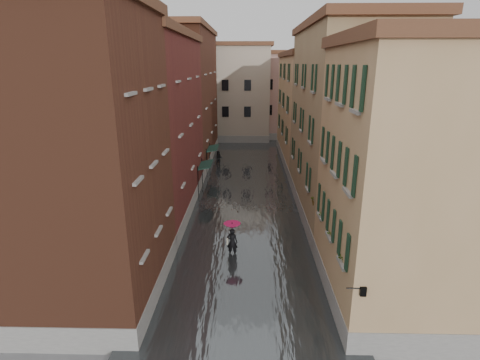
# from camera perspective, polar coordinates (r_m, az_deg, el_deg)

# --- Properties ---
(ground) EXTENTS (120.00, 120.00, 0.00)m
(ground) POSITION_cam_1_polar(r_m,az_deg,el_deg) (20.75, 0.59, -14.00)
(ground) COLOR #58585B
(ground) RESTS_ON ground
(floodwater) EXTENTS (10.00, 60.00, 0.20)m
(floodwater) POSITION_cam_1_polar(r_m,az_deg,el_deg) (32.53, 0.92, -1.83)
(floodwater) COLOR #3F4346
(floodwater) RESTS_ON ground
(building_left_near) EXTENTS (6.00, 8.00, 13.00)m
(building_left_near) POSITION_cam_1_polar(r_m,az_deg,el_deg) (17.82, -22.58, 2.05)
(building_left_near) COLOR brown
(building_left_near) RESTS_ON ground
(building_left_mid) EXTENTS (6.00, 14.00, 12.50)m
(building_left_mid) POSITION_cam_1_polar(r_m,az_deg,el_deg) (28.04, -13.67, 7.55)
(building_left_mid) COLOR maroon
(building_left_mid) RESTS_ON ground
(building_left_far) EXTENTS (6.00, 16.00, 14.00)m
(building_left_far) POSITION_cam_1_polar(r_m,az_deg,el_deg) (42.50, -8.59, 12.06)
(building_left_far) COLOR brown
(building_left_far) RESTS_ON ground
(building_right_near) EXTENTS (6.00, 8.00, 11.50)m
(building_right_near) POSITION_cam_1_polar(r_m,az_deg,el_deg) (17.85, 23.65, -0.58)
(building_right_near) COLOR tan
(building_right_near) RESTS_ON ground
(building_right_mid) EXTENTS (6.00, 14.00, 13.00)m
(building_right_mid) POSITION_cam_1_polar(r_m,az_deg,el_deg) (27.89, 15.59, 7.87)
(building_right_mid) COLOR #96805B
(building_right_mid) RESTS_ON ground
(building_right_far) EXTENTS (6.00, 16.00, 11.50)m
(building_right_far) POSITION_cam_1_polar(r_m,az_deg,el_deg) (42.56, 10.71, 10.27)
(building_right_far) COLOR tan
(building_right_far) RESTS_ON ground
(building_end_cream) EXTENTS (12.00, 9.00, 13.00)m
(building_end_cream) POSITION_cam_1_polar(r_m,az_deg,el_deg) (55.97, -1.97, 12.96)
(building_end_cream) COLOR #B2A08E
(building_end_cream) RESTS_ON ground
(building_end_pink) EXTENTS (10.00, 9.00, 12.00)m
(building_end_pink) POSITION_cam_1_polar(r_m,az_deg,el_deg) (58.20, 7.25, 12.51)
(building_end_pink) COLOR tan
(building_end_pink) RESTS_ON ground
(awning_near) EXTENTS (1.09, 2.83, 2.80)m
(awning_near) POSITION_cam_1_polar(r_m,az_deg,el_deg) (32.02, -5.32, 2.21)
(awning_near) COLOR #142D24
(awning_near) RESTS_ON ground
(awning_far) EXTENTS (1.09, 3.02, 2.80)m
(awning_far) POSITION_cam_1_polar(r_m,az_deg,el_deg) (38.30, -4.22, 4.76)
(awning_far) COLOR #142D24
(awning_far) RESTS_ON ground
(wall_lantern) EXTENTS (0.71, 0.22, 0.35)m
(wall_lantern) POSITION_cam_1_polar(r_m,az_deg,el_deg) (14.66, 18.14, -15.73)
(wall_lantern) COLOR black
(wall_lantern) RESTS_ON ground
(window_planters) EXTENTS (0.59, 7.75, 0.84)m
(window_planters) POSITION_cam_1_polar(r_m,az_deg,el_deg) (18.86, 13.28, -5.87)
(window_planters) COLOR brown
(window_planters) RESTS_ON ground
(pedestrian_main) EXTENTS (1.00, 1.00, 2.06)m
(pedestrian_main) POSITION_cam_1_polar(r_m,az_deg,el_deg) (21.83, -1.20, -8.54)
(pedestrian_main) COLOR black
(pedestrian_main) RESTS_ON ground
(pedestrian_far) EXTENTS (0.96, 0.82, 1.73)m
(pedestrian_far) POSITION_cam_1_polar(r_m,az_deg,el_deg) (40.96, -3.30, 3.31)
(pedestrian_far) COLOR black
(pedestrian_far) RESTS_ON ground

